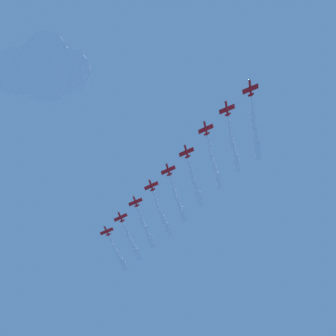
{
  "coord_description": "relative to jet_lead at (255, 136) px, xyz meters",
  "views": [
    {
      "loc": [
        -10.32,
        -164.02,
        -26.0
      ],
      "look_at": [
        0.0,
        0.0,
        155.96
      ],
      "focal_mm": 48.27,
      "sensor_mm": 36.0,
      "label": 1
    }
  ],
  "objects": [
    {
      "name": "jet_port_inner",
      "position": [
        -8.71,
        11.71,
        2.38
      ],
      "size": [
        18.28,
        45.9,
        4.5
      ],
      "color": "red"
    },
    {
      "name": "jet_starboard_mid",
      "position": [
        -34.6,
        52.77,
        0.82
      ],
      "size": [
        18.63,
        46.68,
        4.58
      ],
      "color": "red"
    },
    {
      "name": "jet_trail_starboard",
      "position": [
        -69.95,
        105.92,
        1.22
      ],
      "size": [
        17.9,
        45.25,
        4.47
      ],
      "color": "red"
    },
    {
      "name": "jet_trail_port",
      "position": [
        -60.86,
        93.59,
        1.19
      ],
      "size": [
        18.45,
        47.08,
        4.58
      ],
      "color": "red"
    },
    {
      "name": "jet_starboard_outer",
      "position": [
        -52.56,
        80.09,
        1.65
      ],
      "size": [
        17.86,
        47.08,
        4.52
      ],
      "color": "red"
    },
    {
      "name": "jet_starboard_inner",
      "position": [
        -17.03,
        26.29,
        3.58
      ],
      "size": [
        18.86,
        47.54,
        4.57
      ],
      "color": "red"
    },
    {
      "name": "jet_lead",
      "position": [
        0.0,
        0.0,
        0.0
      ],
      "size": [
        18.28,
        48.65,
        4.56
      ],
      "color": "red"
    },
    {
      "name": "jet_port_mid",
      "position": [
        -26.14,
        39.18,
        0.65
      ],
      "size": [
        18.27,
        46.57,
        4.56
      ],
      "color": "red"
    },
    {
      "name": "cloud_puff",
      "position": [
        -104.63,
        -26.28,
        9.58
      ],
      "size": [
        45.42,
        33.24,
        30.14
      ],
      "color": "white"
    },
    {
      "name": "jet_port_outer",
      "position": [
        -42.62,
        68.59,
        1.9
      ],
      "size": [
        19.7,
        50.2,
        4.56
      ],
      "color": "red"
    }
  ]
}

